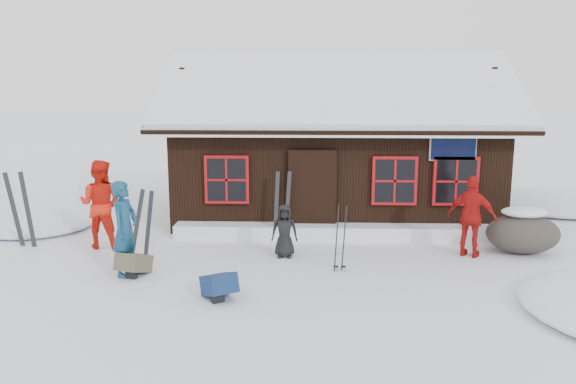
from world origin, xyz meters
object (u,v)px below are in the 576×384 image
at_px(skier_orange_right, 472,217).
at_px(boulder, 523,232).
at_px(skier_teal, 125,228).
at_px(skier_crouched, 284,231).
at_px(ski_poles, 340,239).
at_px(ski_pair_left, 143,225).
at_px(skier_orange_left, 101,204).
at_px(backpack_olive, 134,267).
at_px(backpack_blue, 219,289).

xyz_separation_m(skier_orange_right, boulder, (1.19, 0.31, -0.40)).
xyz_separation_m(skier_teal, skier_crouched, (2.93, 1.22, -0.34)).
distance_m(boulder, ski_poles, 4.17).
bearing_deg(ski_pair_left, skier_orange_left, 152.20).
bearing_deg(ski_pair_left, ski_poles, -1.06).
relative_size(ski_pair_left, backpack_olive, 2.48).
height_order(boulder, ski_poles, ski_poles).
xyz_separation_m(skier_orange_left, backpack_olive, (1.27, -1.84, -0.81)).
bearing_deg(ski_poles, ski_pair_left, 171.51).
bearing_deg(boulder, backpack_olive, -167.37).
bearing_deg(skier_orange_right, backpack_blue, 58.18).
bearing_deg(backpack_blue, skier_crouched, 36.21).
relative_size(skier_crouched, ski_pair_left, 0.74).
bearing_deg(skier_orange_left, boulder, -177.38).
relative_size(skier_orange_right, ski_poles, 1.28).
xyz_separation_m(boulder, ski_pair_left, (-7.95, -0.73, 0.26)).
xyz_separation_m(skier_orange_left, skier_crouched, (4.05, -0.58, -0.42)).
bearing_deg(ski_pair_left, backpack_olive, -76.48).
bearing_deg(skier_orange_right, ski_poles, 50.91).
distance_m(skier_orange_right, backpack_blue, 5.53).
bearing_deg(backpack_olive, ski_poles, 22.24).
bearing_deg(boulder, ski_poles, -161.37).
height_order(ski_pair_left, backpack_blue, ski_pair_left).
relative_size(ski_poles, backpack_blue, 2.15).
relative_size(skier_crouched, backpack_blue, 1.80).
bearing_deg(boulder, skier_orange_left, 179.47).
bearing_deg(skier_orange_left, skier_orange_right, -179.73).
bearing_deg(backpack_blue, ski_poles, 4.90).
bearing_deg(ski_pair_left, skier_orange_right, 10.99).
distance_m(skier_crouched, ski_poles, 1.39).
relative_size(ski_poles, backpack_olive, 2.18).
bearing_deg(ski_poles, skier_teal, -174.55).
height_order(skier_orange_left, backpack_blue, skier_orange_left).
height_order(skier_crouched, boulder, skier_crouched).
relative_size(skier_teal, skier_crouched, 1.62).
bearing_deg(backpack_blue, skier_orange_right, -3.38).
xyz_separation_m(skier_orange_left, ski_poles, (5.16, -1.42, -0.34)).
distance_m(skier_orange_right, boulder, 1.29).
relative_size(boulder, ski_pair_left, 1.01).
height_order(skier_orange_left, skier_crouched, skier_orange_left).
bearing_deg(backpack_olive, skier_teal, -179.57).
xyz_separation_m(skier_orange_left, skier_orange_right, (7.93, -0.40, -0.12)).
bearing_deg(ski_pair_left, skier_crouched, 12.13).
xyz_separation_m(ski_pair_left, ski_poles, (4.00, -0.60, -0.08)).
height_order(ski_pair_left, ski_poles, ski_pair_left).
xyz_separation_m(skier_teal, skier_orange_left, (-1.12, 1.80, 0.07)).
xyz_separation_m(skier_crouched, ski_poles, (1.11, -0.84, 0.07)).
xyz_separation_m(skier_orange_right, backpack_blue, (-4.87, -2.53, -0.69)).
bearing_deg(boulder, skier_teal, -167.87).
bearing_deg(skier_crouched, backpack_blue, -113.41).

